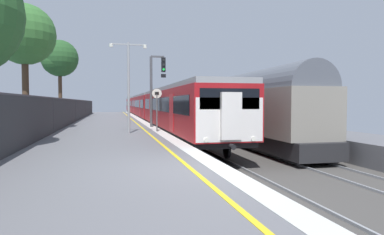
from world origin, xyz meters
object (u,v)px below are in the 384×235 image
Objects in this scene: commuter_train_at_platform at (148,106)px; signal_gantry at (155,83)px; speed_limit_sign at (157,104)px; platform_lamp_mid at (128,79)px; background_tree_left at (59,59)px; freight_train_adjacent_track at (194,105)px; background_tree_right at (23,36)px.

signal_gantry is at bearing -94.40° from commuter_train_at_platform.
speed_limit_sign is 0.51× the size of platform_lamp_mid.
speed_limit_sign is 23.12m from background_tree_left.
speed_limit_sign is at bearing -94.61° from commuter_train_at_platform.
freight_train_adjacent_track reaches higher than speed_limit_sign.
freight_train_adjacent_track is 9.13× the size of platform_lamp_mid.
background_tree_right reaches higher than commuter_train_at_platform.
commuter_train_at_platform is 7.01× the size of background_tree_left.
freight_train_adjacent_track is at bearing 64.02° from signal_gantry.
freight_train_adjacent_track is at bearing 64.57° from platform_lamp_mid.
signal_gantry reaches higher than speed_limit_sign.
platform_lamp_mid reaches higher than speed_limit_sign.
background_tree_left reaches higher than signal_gantry.
background_tree_left is at bearing 157.03° from freight_train_adjacent_track.
background_tree_left is at bearing 116.72° from signal_gantry.
speed_limit_sign is (-1.85, -22.90, 0.34)m from commuter_train_at_platform.
commuter_train_at_platform is 23.95m from platform_lamp_mid.
freight_train_adjacent_track is 5.18× the size of background_tree_left.
signal_gantry is 4.95m from platform_lamp_mid.
commuter_train_at_platform is 19.26m from signal_gantry.
signal_gantry is at bearing -63.28° from background_tree_left.
background_tree_left is (-10.14, -1.89, 5.25)m from commuter_train_at_platform.
freight_train_adjacent_track is 5.92× the size of background_tree_right.
background_tree_left reaches higher than freight_train_adjacent_track.
platform_lamp_mid reaches higher than signal_gantry.
commuter_train_at_platform is 11.57m from background_tree_left.
background_tree_left is (-14.15, 6.00, 5.07)m from freight_train_adjacent_track.
background_tree_right is at bearing -137.90° from freight_train_adjacent_track.
commuter_train_at_platform is at bearing 85.60° from signal_gantry.
speed_limit_sign is (-5.85, -15.02, 0.16)m from freight_train_adjacent_track.
background_tree_right is (-13.54, -12.24, 4.21)m from freight_train_adjacent_track.
platform_lamp_mid is 0.65× the size of background_tree_right.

